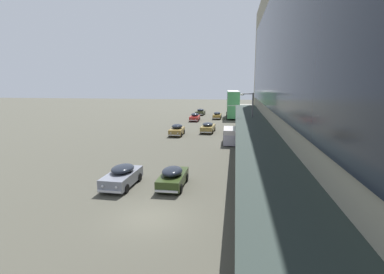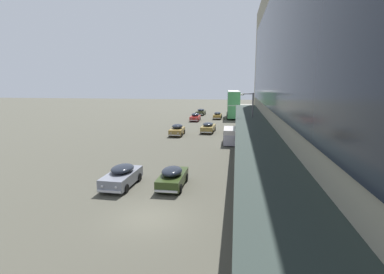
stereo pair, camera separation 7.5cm
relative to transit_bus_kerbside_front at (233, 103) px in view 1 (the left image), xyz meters
The scene contains 15 objects.
ground 50.19m from the transit_bus_kerbside_front, 94.85° to the right, with size 240.00×240.00×0.00m, color #4A493D.
sidewalk_kerb 50.47m from the transit_bus_kerbside_front, 82.28° to the right, with size 10.00×180.00×0.15m, color gray.
building_facade 50.77m from the transit_bus_kerbside_front, 82.34° to the right, with size 9.20×80.00×19.24m.
transit_bus_kerbside_front is the anchor object (origin of this frame).
sedan_trailing_mid 44.85m from the transit_bus_kerbside_front, 95.09° to the right, with size 1.86×4.31×1.54m.
sedan_trailing_near 45.73m from the transit_bus_kerbside_front, 99.78° to the right, with size 2.08×4.48×1.58m.
sedan_lead_mid 24.34m from the transit_bus_kerbside_front, 109.00° to the right, with size 2.00×4.41×1.63m.
sedan_second_mid 20.15m from the transit_bus_kerbside_front, 100.39° to the right, with size 2.12×4.89×1.56m.
sedan_lead_near 4.56m from the transit_bus_kerbside_front, 146.94° to the right, with size 1.79×4.39×1.49m.
sedan_oncoming_rear 9.33m from the transit_bus_kerbside_front, 147.85° to the left, with size 2.12×4.48×1.48m.
sedan_far_back 9.96m from the transit_bus_kerbside_front, 140.70° to the right, with size 1.91×4.60×1.58m.
vw_van 27.91m from the transit_bus_kerbside_front, 90.00° to the right, with size 1.97×4.58×1.96m.
pedestrian_at_kerb 40.23m from the transit_bus_kerbside_front, 86.57° to the right, with size 0.33×0.62×1.86m.
street_lamp 31.77m from the transit_bus_kerbside_front, 85.97° to the right, with size 1.50×0.28×6.37m.
fire_hydrant 34.93m from the transit_bus_kerbside_front, 85.90° to the right, with size 0.20×0.40×0.70m.
Camera 1 is at (4.72, -15.61, 7.69)m, focal length 28.00 mm.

